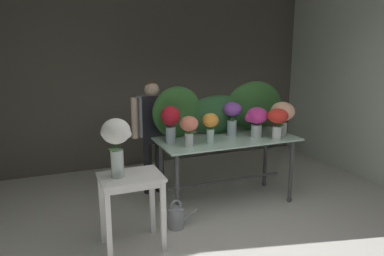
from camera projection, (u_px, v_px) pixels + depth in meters
The scene contains 16 objects.
ground_plane at pixel (194, 201), 4.98m from camera, with size 8.18×8.18×0.00m, color beige.
wall_back at pixel (152, 77), 6.32m from camera, with size 5.68×0.12×2.98m, color #5B564C.
wall_right at pixel (367, 81), 5.67m from camera, with size 0.12×3.84×2.98m, color silver.
display_table_glass at pixel (227, 150), 4.79m from camera, with size 1.78×0.81×0.88m.
side_table_white at pixel (131, 188), 3.75m from camera, with size 0.62×0.48×0.78m.
florist at pixel (153, 126), 5.07m from camera, with size 0.58×0.24×1.56m.
foliage_backdrop at pixel (224, 110), 4.98m from camera, with size 1.88×0.28×0.68m.
vase_coral_carnations at pixel (189, 127), 4.33m from camera, with size 0.23×0.22×0.36m.
vase_crimson_snapdragons at pixel (171, 120), 4.50m from camera, with size 0.24×0.23×0.45m.
vase_magenta_ranunculus at pixel (257, 119), 4.77m from camera, with size 0.30×0.27×0.39m.
vase_sunset_stock at pixel (210, 124), 4.47m from camera, with size 0.20×0.20×0.37m.
vase_peach_peonies at pixel (283, 114), 4.87m from camera, with size 0.35×0.31×0.44m.
vase_violet_dahlias at pixel (232, 115), 4.85m from camera, with size 0.24×0.24×0.44m.
vase_scarlet_hydrangea at pixel (278, 119), 4.64m from camera, with size 0.26×0.26×0.39m.
vase_white_roses_tall at pixel (116, 139), 3.59m from camera, with size 0.29×0.28×0.59m.
watering_can at pixel (176, 218), 4.25m from camera, with size 0.35×0.18×0.34m.
Camera 1 is at (-1.75, -2.42, 2.09)m, focal length 34.96 mm.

